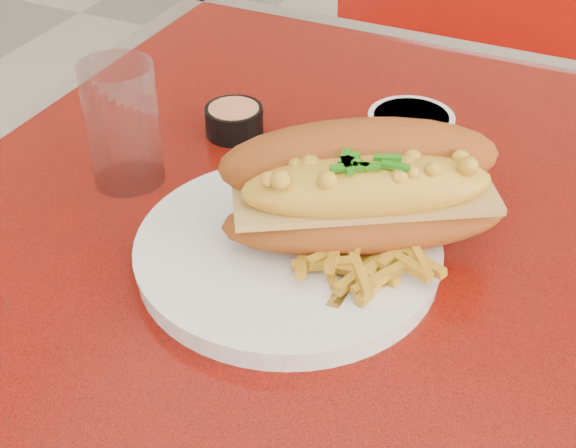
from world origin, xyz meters
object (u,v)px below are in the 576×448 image
at_px(dinner_plate, 288,251).
at_px(gravy_ramekin, 409,135).
at_px(sauce_cup_left, 234,120).
at_px(water_tumbler, 123,124).
at_px(diner_table, 531,389).
at_px(mac_hoagie, 364,188).
at_px(fork, 369,246).

relative_size(dinner_plate, gravy_ramekin, 2.97).
height_order(sauce_cup_left, water_tumbler, water_tumbler).
relative_size(dinner_plate, water_tumbler, 2.56).
bearing_deg(diner_table, dinner_plate, -155.86).
relative_size(sauce_cup_left, water_tumbler, 0.66).
bearing_deg(water_tumbler, dinner_plate, -14.15).
bearing_deg(gravy_ramekin, mac_hoagie, -86.47).
bearing_deg(fork, water_tumbler, 84.08).
relative_size(diner_table, mac_hoagie, 4.58).
xyz_separation_m(diner_table, gravy_ramekin, (-0.18, 0.11, 0.19)).
distance_m(diner_table, water_tumbler, 0.48).
xyz_separation_m(dinner_plate, mac_hoagie, (0.05, 0.04, 0.05)).
distance_m(dinner_plate, fork, 0.07).
xyz_separation_m(sauce_cup_left, water_tumbler, (-0.05, -0.12, 0.04)).
bearing_deg(mac_hoagie, dinner_plate, -170.51).
height_order(mac_hoagie, sauce_cup_left, mac_hoagie).
height_order(mac_hoagie, fork, mac_hoagie).
bearing_deg(water_tumbler, diner_table, 6.61).
xyz_separation_m(dinner_plate, water_tumbler, (-0.20, 0.05, 0.05)).
bearing_deg(water_tumbler, gravy_ramekin, 33.37).
distance_m(fork, gravy_ramekin, 0.18).
bearing_deg(gravy_ramekin, dinner_plate, -100.93).
relative_size(mac_hoagie, sauce_cup_left, 3.30).
relative_size(dinner_plate, fork, 1.90).
bearing_deg(diner_table, sauce_cup_left, 168.54).
xyz_separation_m(gravy_ramekin, sauce_cup_left, (-0.19, -0.03, -0.01)).
bearing_deg(mac_hoagie, sauce_cup_left, 115.32).
distance_m(mac_hoagie, fork, 0.05).
bearing_deg(dinner_plate, water_tumbler, 165.85).
height_order(dinner_plate, sauce_cup_left, sauce_cup_left).
relative_size(dinner_plate, sauce_cup_left, 3.89).
height_order(diner_table, sauce_cup_left, sauce_cup_left).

